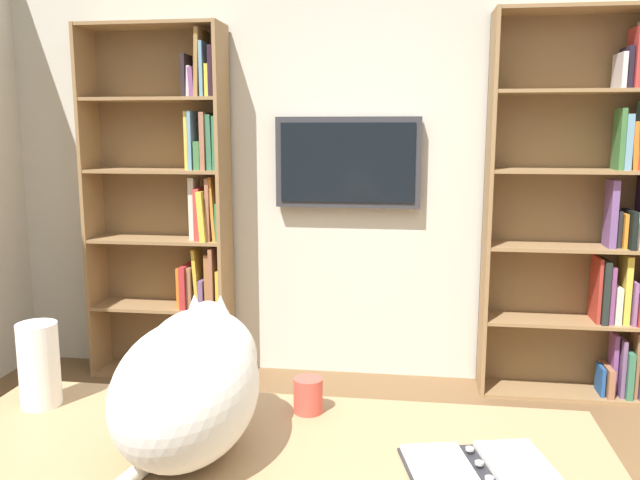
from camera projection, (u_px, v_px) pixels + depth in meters
name	position (u px, v px, depth m)	size (l,w,h in m)	color
wall_back	(358.00, 161.00, 3.96)	(4.52, 0.06, 2.70)	beige
bookshelf_left	(594.00, 213.00, 3.66)	(0.94, 0.28, 2.19)	#937047
bookshelf_right	(177.00, 213.00, 4.00)	(0.87, 0.28, 2.15)	#937047
wall_mounted_tv	(348.00, 162.00, 3.89)	(0.87, 0.07, 0.54)	#333338
cat	(191.00, 380.00, 1.54)	(0.33, 0.62, 0.35)	white
open_binder	(479.00, 467.00, 1.47)	(0.37, 0.29, 0.02)	#26262B
paper_towel_roll	(39.00, 365.00, 1.80)	(0.11, 0.11, 0.24)	white
coffee_mug	(308.00, 395.00, 1.77)	(0.08, 0.08, 0.10)	#D84C3F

